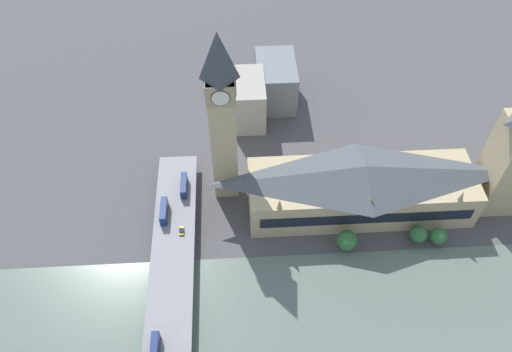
# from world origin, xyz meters

# --- Properties ---
(ground_plane) EXTENTS (600.00, 600.00, 0.00)m
(ground_plane) POSITION_xyz_m (0.00, 0.00, 0.00)
(ground_plane) COLOR #4C4C4F
(river_water) EXTENTS (66.92, 360.00, 0.30)m
(river_water) POSITION_xyz_m (-39.46, 0.00, 0.15)
(river_water) COLOR slate
(river_water) RESTS_ON ground_plane
(parliament_hall) EXTENTS (28.00, 91.09, 25.18)m
(parliament_hall) POSITION_xyz_m (16.77, -8.00, 12.49)
(parliament_hall) COLOR tan
(parliament_hall) RESTS_ON ground_plane
(clock_tower) EXTENTS (11.18, 11.18, 78.71)m
(clock_tower) POSITION_xyz_m (29.65, 46.55, 41.75)
(clock_tower) COLOR tan
(clock_tower) RESTS_ON ground_plane
(road_bridge) EXTENTS (165.83, 16.36, 6.43)m
(road_bridge) POSITION_xyz_m (-39.46, 67.73, 5.29)
(road_bridge) COLOR slate
(road_bridge) RESTS_ON ground_plane
(double_decker_bus_lead) EXTENTS (11.44, 2.65, 4.92)m
(double_decker_bus_lead) POSITION_xyz_m (11.91, 71.77, 9.13)
(double_decker_bus_lead) COLOR navy
(double_decker_bus_lead) RESTS_ON road_bridge
(double_decker_bus_mid) EXTENTS (11.98, 2.58, 4.93)m
(double_decker_bus_mid) POSITION_xyz_m (-44.51, 71.16, 9.15)
(double_decker_bus_mid) COLOR navy
(double_decker_bus_mid) RESTS_ON road_bridge
(double_decker_bus_rear) EXTENTS (11.34, 2.56, 4.65)m
(double_decker_bus_rear) POSITION_xyz_m (24.73, 64.31, 9.00)
(double_decker_bus_rear) COLOR navy
(double_decker_bus_rear) RESTS_ON road_bridge
(car_southbound_lead) EXTENTS (3.81, 1.81, 1.44)m
(car_southbound_lead) POSITION_xyz_m (3.33, 64.61, 7.13)
(car_southbound_lead) COLOR gold
(car_southbound_lead) RESTS_ON road_bridge
(city_block_west) EXTENTS (25.80, 15.59, 22.54)m
(city_block_west) POSITION_xyz_m (73.80, 35.22, 11.27)
(city_block_west) COLOR #A39E93
(city_block_west) RESTS_ON ground_plane
(city_block_center) EXTENTS (29.24, 19.05, 21.74)m
(city_block_center) POSITION_xyz_m (87.37, 20.92, 10.87)
(city_block_center) COLOR slate
(city_block_center) RESTS_ON ground_plane
(tree_embankment_near) EXTENTS (7.98, 7.98, 9.62)m
(tree_embankment_near) POSITION_xyz_m (-3.73, 0.55, 5.62)
(tree_embankment_near) COLOR brown
(tree_embankment_near) RESTS_ON ground_plane
(tree_embankment_mid) EXTENTS (6.71, 6.71, 8.50)m
(tree_embankment_mid) POSITION_xyz_m (-3.34, -35.86, 5.14)
(tree_embankment_mid) COLOR brown
(tree_embankment_mid) RESTS_ON ground_plane
(tree_embankment_far) EXTENTS (6.79, 6.79, 8.55)m
(tree_embankment_far) POSITION_xyz_m (-2.25, -28.12, 5.15)
(tree_embankment_far) COLOR brown
(tree_embankment_far) RESTS_ON ground_plane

